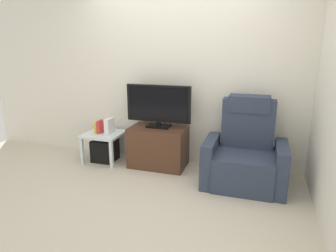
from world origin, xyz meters
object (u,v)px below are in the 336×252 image
recliner_armchair (245,155)px  book_middle (100,127)px  television (158,105)px  tv_stand (158,147)px  side_table (104,137)px  book_leftmost (97,127)px  subwoofer_box (105,150)px  game_console (109,126)px

recliner_armchair → book_middle: bearing=169.8°
television → tv_stand: bearing=-90.0°
book_middle → recliner_armchair: bearing=-3.4°
recliner_armchair → book_middle: size_ratio=5.63×
tv_stand → book_middle: 0.92m
recliner_armchair → book_middle: (-2.09, 0.12, 0.16)m
side_table → book_leftmost: book_leftmost is taller
tv_stand → television: 0.60m
side_table → book_middle: size_ratio=2.81×
television → book_leftmost: television is taller
recliner_armchair → subwoofer_box: 2.06m
side_table → game_console: bearing=6.3°
recliner_armchair → game_console: size_ratio=4.83×
television → book_middle: 0.96m
tv_stand → game_console: (-0.75, -0.04, 0.26)m
tv_stand → game_console: size_ratio=3.53×
side_table → game_console: (0.09, 0.01, 0.18)m
book_leftmost → book_middle: book_middle is taller
subwoofer_box → game_console: 0.39m
tv_stand → recliner_armchair: 1.23m
book_middle → subwoofer_box: bearing=23.6°
book_middle → side_table: bearing=23.6°
television → book_leftmost: (-0.94, -0.08, -0.37)m
tv_stand → book_leftmost: (-0.94, -0.07, 0.23)m
tv_stand → subwoofer_box: tv_stand is taller
tv_stand → book_leftmost: bearing=-176.0°
side_table → recliner_armchair: bearing=-4.0°
television → game_console: bearing=-175.8°
recliner_armchair → television: bearing=163.4°
book_leftmost → book_middle: (0.05, 0.00, 0.01)m
recliner_armchair → side_table: size_ratio=2.00×
television → book_middle: bearing=-174.5°
side_table → game_console: size_ratio=2.42×
tv_stand → book_middle: size_ratio=4.11×
television → book_middle: (-0.88, -0.08, -0.36)m
television → book_middle: television is taller
book_leftmost → game_console: 0.19m
television → side_table: 0.99m
tv_stand → subwoofer_box: (-0.84, -0.05, -0.13)m
side_table → book_middle: (-0.05, -0.02, 0.16)m
recliner_armchair → book_leftmost: recliner_armchair is taller
book_leftmost → game_console: bearing=9.0°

